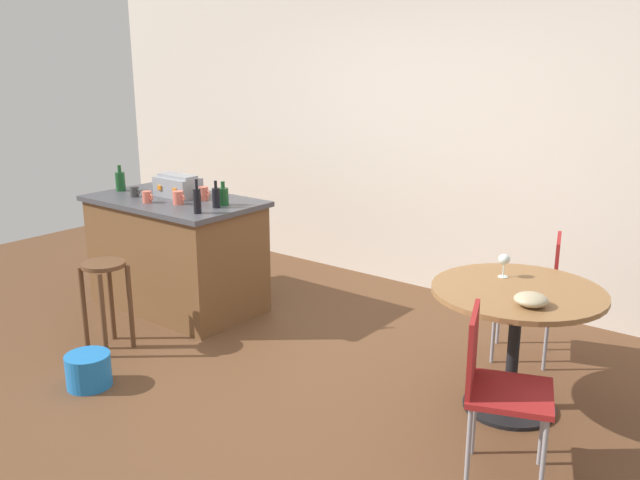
{
  "coord_description": "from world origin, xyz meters",
  "views": [
    {
      "loc": [
        2.83,
        -2.96,
        2.05
      ],
      "look_at": [
        0.13,
        0.5,
        0.84
      ],
      "focal_mm": 38.15,
      "sensor_mm": 36.0,
      "label": 1
    }
  ],
  "objects": [
    {
      "name": "kitchen_island",
      "position": [
        -1.39,
        0.53,
        0.46
      ],
      "size": [
        1.43,
        0.83,
        0.92
      ],
      "color": "brown",
      "rests_on": "ground_plane"
    },
    {
      "name": "bottle_3",
      "position": [
        -0.87,
        0.52,
        1.0
      ],
      "size": [
        0.06,
        0.06,
        0.21
      ],
      "color": "black",
      "rests_on": "kitchen_island"
    },
    {
      "name": "wooden_stool",
      "position": [
        -1.13,
        -0.33,
        0.45
      ],
      "size": [
        0.3,
        0.3,
        0.64
      ],
      "color": "brown",
      "rests_on": "ground_plane"
    },
    {
      "name": "dining_table",
      "position": [
        1.48,
        0.61,
        0.58
      ],
      "size": [
        0.98,
        0.98,
        0.75
      ],
      "color": "black",
      "rests_on": "ground_plane"
    },
    {
      "name": "bottle_2",
      "position": [
        -0.84,
        0.3,
        1.02
      ],
      "size": [
        0.06,
        0.06,
        0.25
      ],
      "color": "black",
      "rests_on": "kitchen_island"
    },
    {
      "name": "cup_0",
      "position": [
        -1.43,
        0.31,
        0.96
      ],
      "size": [
        0.11,
        0.07,
        0.09
      ],
      "color": "#DB6651",
      "rests_on": "kitchen_island"
    },
    {
      "name": "bottle_1",
      "position": [
        -0.89,
        0.61,
        0.99
      ],
      "size": [
        0.08,
        0.08,
        0.19
      ],
      "color": "#194C23",
      "rests_on": "kitchen_island"
    },
    {
      "name": "cup_3",
      "position": [
        -1.15,
        0.64,
        0.97
      ],
      "size": [
        0.11,
        0.08,
        0.11
      ],
      "color": "#DB6651",
      "rests_on": "kitchen_island"
    },
    {
      "name": "back_wall",
      "position": [
        0.0,
        2.25,
        1.35
      ],
      "size": [
        8.0,
        0.1,
        2.7
      ],
      "primitive_type": "cube",
      "color": "beige",
      "rests_on": "ground_plane"
    },
    {
      "name": "ground_plane",
      "position": [
        0.0,
        0.0,
        0.0
      ],
      "size": [
        8.8,
        8.8,
        0.0
      ],
      "primitive_type": "plane",
      "color": "brown"
    },
    {
      "name": "plastic_bucket",
      "position": [
        -0.74,
        -0.77,
        0.11
      ],
      "size": [
        0.28,
        0.28,
        0.22
      ],
      "primitive_type": "cylinder",
      "color": "blue",
      "rests_on": "ground_plane"
    },
    {
      "name": "toolbox",
      "position": [
        -1.43,
        0.62,
        1.0
      ],
      "size": [
        0.37,
        0.23,
        0.18
      ],
      "color": "gray",
      "rests_on": "kitchen_island"
    },
    {
      "name": "cup_2",
      "position": [
        -1.19,
        0.42,
        0.97
      ],
      "size": [
        0.12,
        0.08,
        0.1
      ],
      "color": "#DB6651",
      "rests_on": "kitchen_island"
    },
    {
      "name": "folding_chair_far",
      "position": [
        1.32,
        1.36,
        0.52
      ],
      "size": [
        0.5,
        0.5,
        0.88
      ],
      "color": "maroon",
      "rests_on": "ground_plane"
    },
    {
      "name": "bottle_0",
      "position": [
        -1.99,
        0.47,
        1.0
      ],
      "size": [
        0.08,
        0.08,
        0.22
      ],
      "color": "#194C23",
      "rests_on": "kitchen_island"
    },
    {
      "name": "cup_1",
      "position": [
        -1.69,
        0.39,
        0.96
      ],
      "size": [
        0.11,
        0.07,
        0.09
      ],
      "color": "#383838",
      "rests_on": "kitchen_island"
    },
    {
      "name": "wine_glass",
      "position": [
        1.32,
        0.76,
        0.86
      ],
      "size": [
        0.07,
        0.07,
        0.14
      ],
      "color": "silver",
      "rests_on": "dining_table"
    },
    {
      "name": "serving_bowl",
      "position": [
        1.64,
        0.4,
        0.79
      ],
      "size": [
        0.18,
        0.18,
        0.07
      ],
      "primitive_type": "ellipsoid",
      "color": "tan",
      "rests_on": "dining_table"
    },
    {
      "name": "folding_chair_near",
      "position": [
        1.67,
        -0.09,
        0.51
      ],
      "size": [
        0.52,
        0.52,
        0.87
      ],
      "color": "maroon",
      "rests_on": "ground_plane"
    }
  ]
}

